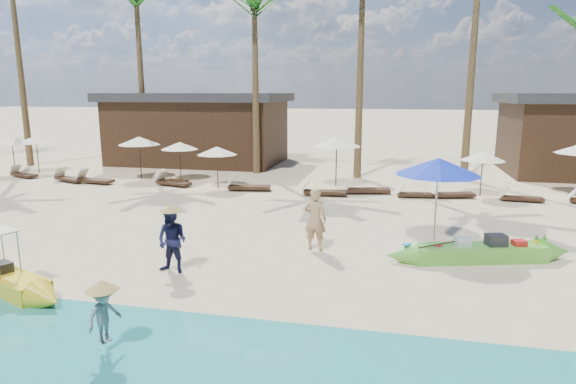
# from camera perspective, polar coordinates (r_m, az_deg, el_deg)

# --- Properties ---
(ground) EXTENTS (240.00, 240.00, 0.00)m
(ground) POSITION_cam_1_polar(r_m,az_deg,el_deg) (12.31, -7.21, -9.01)
(ground) COLOR beige
(ground) RESTS_ON ground
(wet_sand_strip) EXTENTS (240.00, 4.50, 0.01)m
(wet_sand_strip) POSITION_cam_1_polar(r_m,az_deg,el_deg) (8.27, -19.68, -20.66)
(wet_sand_strip) COLOR tan
(wet_sand_strip) RESTS_ON ground
(green_canoe) EXTENTS (5.40, 1.87, 0.70)m
(green_canoe) POSITION_cam_1_polar(r_m,az_deg,el_deg) (13.65, 21.68, -6.63)
(green_canoe) COLOR #5ABA38
(green_canoe) RESTS_ON ground
(tourist) EXTENTS (0.69, 0.50, 1.77)m
(tourist) POSITION_cam_1_polar(r_m,az_deg,el_deg) (13.38, 3.23, -3.26)
(tourist) COLOR tan
(tourist) RESTS_ON ground
(vendor_green) EXTENTS (0.86, 0.71, 1.61)m
(vendor_green) POSITION_cam_1_polar(r_m,az_deg,el_deg) (12.07, -13.57, -5.65)
(vendor_green) COLOR #15183C
(vendor_green) RESTS_ON ground
(vendor_yellow) EXTENTS (0.55, 0.73, 1.00)m
(vendor_yellow) POSITION_cam_1_polar(r_m,az_deg,el_deg) (8.89, -20.98, -13.41)
(vendor_yellow) COLOR gray
(vendor_yellow) RESTS_ON ground
(blue_umbrella) EXTENTS (2.37, 2.37, 2.56)m
(blue_umbrella) POSITION_cam_1_polar(r_m,az_deg,el_deg) (14.09, 17.39, 2.91)
(blue_umbrella) COLOR #99999E
(blue_umbrella) RESTS_ON ground
(resort_parasol_1) EXTENTS (1.98, 1.98, 2.04)m
(resort_parasol_1) POSITION_cam_1_polar(r_m,az_deg,el_deg) (29.91, -29.92, 5.37)
(resort_parasol_1) COLOR #392617
(resort_parasol_1) RESTS_ON ground
(resort_parasol_2) EXTENTS (1.96, 1.96, 2.02)m
(resort_parasol_2) POSITION_cam_1_polar(r_m,az_deg,el_deg) (29.86, -27.71, 5.54)
(resort_parasol_2) COLOR #392617
(resort_parasol_2) RESTS_ON ground
(lounger_2_left) EXTENTS (1.76, 0.99, 0.57)m
(lounger_2_left) POSITION_cam_1_polar(r_m,az_deg,el_deg) (28.57, -28.94, 1.90)
(lounger_2_left) COLOR #392617
(lounger_2_left) RESTS_ON ground
(resort_parasol_3) EXTENTS (2.09, 2.09, 2.15)m
(resort_parasol_3) POSITION_cam_1_polar(r_m,az_deg,el_deg) (25.60, -17.23, 5.82)
(resort_parasol_3) COLOR #392617
(resort_parasol_3) RESTS_ON ground
(lounger_3_left) EXTENTS (1.98, 1.19, 0.64)m
(lounger_3_left) POSITION_cam_1_polar(r_m,az_deg,el_deg) (26.13, -24.56, 1.57)
(lounger_3_left) COLOR #392617
(lounger_3_left) RESTS_ON ground
(lounger_3_right) EXTENTS (1.96, 0.85, 0.65)m
(lounger_3_right) POSITION_cam_1_polar(r_m,az_deg,el_deg) (25.18, -22.06, 1.43)
(lounger_3_right) COLOR #392617
(lounger_3_right) RESTS_ON ground
(resort_parasol_4) EXTENTS (1.86, 1.86, 1.91)m
(resort_parasol_4) POSITION_cam_1_polar(r_m,az_deg,el_deg) (24.74, -12.73, 5.36)
(resort_parasol_4) COLOR #392617
(resort_parasol_4) RESTS_ON ground
(lounger_4_left) EXTENTS (1.89, 0.99, 0.62)m
(lounger_4_left) POSITION_cam_1_polar(r_m,az_deg,el_deg) (23.40, -13.64, 1.21)
(lounger_4_left) COLOR #392617
(lounger_4_left) RESTS_ON ground
(lounger_4_right) EXTENTS (1.78, 0.78, 0.59)m
(lounger_4_right) POSITION_cam_1_polar(r_m,az_deg,el_deg) (24.03, -13.89, 1.44)
(lounger_4_right) COLOR #392617
(lounger_4_right) RESTS_ON ground
(resort_parasol_5) EXTENTS (1.86, 1.86, 1.92)m
(resort_parasol_5) POSITION_cam_1_polar(r_m,az_deg,el_deg) (22.26, -8.41, 4.86)
(resort_parasol_5) COLOR #392617
(resort_parasol_5) RESTS_ON ground
(lounger_5_left) EXTENTS (2.05, 0.93, 0.67)m
(lounger_5_left) POSITION_cam_1_polar(r_m,az_deg,el_deg) (21.69, -4.98, 0.74)
(lounger_5_left) COLOR #392617
(lounger_5_left) RESTS_ON ground
(resort_parasol_6) EXTENTS (2.26, 2.26, 2.33)m
(resort_parasol_6) POSITION_cam_1_polar(r_m,az_deg,el_deg) (22.54, 5.79, 5.96)
(resort_parasol_6) COLOR #392617
(resort_parasol_6) RESTS_ON ground
(lounger_6_left) EXTENTS (1.95, 0.72, 0.65)m
(lounger_6_left) POSITION_cam_1_polar(r_m,az_deg,el_deg) (20.61, 4.02, 0.15)
(lounger_6_left) COLOR #392617
(lounger_6_left) RESTS_ON ground
(lounger_6_right) EXTENTS (2.06, 1.01, 0.67)m
(lounger_6_right) POSITION_cam_1_polar(r_m,az_deg,el_deg) (21.23, 9.09, 0.39)
(lounger_6_right) COLOR #392617
(lounger_6_right) RESTS_ON ground
(resort_parasol_7) EXTENTS (1.84, 1.84, 1.89)m
(resort_parasol_7) POSITION_cam_1_polar(r_m,az_deg,el_deg) (21.86, 22.12, 3.94)
(resort_parasol_7) COLOR #392617
(resort_parasol_7) RESTS_ON ground
(lounger_7_left) EXTENTS (1.70, 0.71, 0.56)m
(lounger_7_left) POSITION_cam_1_polar(r_m,az_deg,el_deg) (20.89, 14.66, -0.13)
(lounger_7_left) COLOR #392617
(lounger_7_left) RESTS_ON ground
(lounger_7_right) EXTENTS (1.91, 1.03, 0.62)m
(lounger_7_right) POSITION_cam_1_polar(r_m,az_deg,el_deg) (21.22, 18.65, -0.13)
(lounger_7_right) COLOR #392617
(lounger_7_right) RESTS_ON ground
(lounger_8_left) EXTENTS (1.68, 0.58, 0.56)m
(lounger_8_left) POSITION_cam_1_polar(r_m,az_deg,el_deg) (21.63, 25.69, -0.52)
(lounger_8_left) COLOR #392617
(lounger_8_left) RESTS_ON ground
(palm_2) EXTENTS (2.08, 2.08, 11.33)m
(palm_2) POSITION_cam_1_polar(r_m,az_deg,el_deg) (30.03, -17.52, 20.49)
(palm_2) COLOR brown
(palm_2) RESTS_ON ground
(palm_3) EXTENTS (2.08, 2.08, 10.52)m
(palm_3) POSITION_cam_1_polar(r_m,az_deg,el_deg) (26.48, -3.99, 20.90)
(palm_3) COLOR brown
(palm_3) RESTS_ON ground
(pavilion_west) EXTENTS (10.80, 6.60, 4.30)m
(pavilion_west) POSITION_cam_1_polar(r_m,az_deg,el_deg) (30.82, -10.48, 7.53)
(pavilion_west) COLOR #392617
(pavilion_west) RESTS_ON ground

